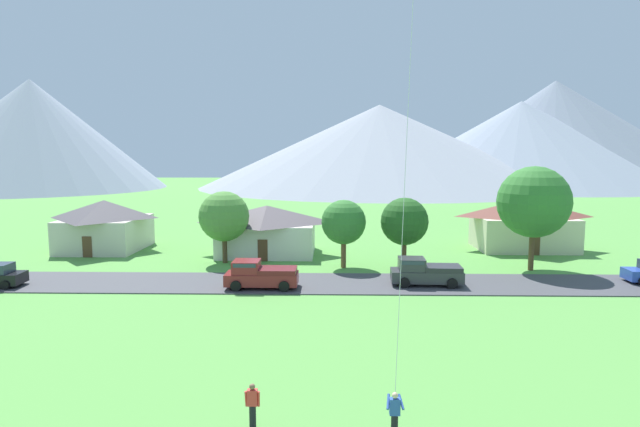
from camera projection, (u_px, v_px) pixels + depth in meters
name	position (u px, v px, depth m)	size (l,w,h in m)	color
road_strip	(312.00, 283.00, 38.07)	(160.00, 6.21, 0.08)	#424247
mountain_central_ridge	(520.00, 143.00, 156.54)	(90.33, 90.33, 25.75)	gray
mountain_east_ridge	(553.00, 132.00, 168.85)	(99.49, 99.49, 33.72)	slate
mountain_far_east_ridge	(33.00, 134.00, 140.08)	(70.36, 70.36, 30.07)	gray
mountain_west_ridge	(379.00, 146.00, 149.83)	(105.28, 105.28, 24.02)	#8E939E
house_leftmost	(267.00, 229.00, 49.15)	(9.75, 7.36, 4.75)	silver
house_left_center	(524.00, 223.00, 51.55)	(10.08, 6.81, 5.18)	beige
house_right_center	(105.00, 224.00, 51.37)	(7.89, 8.51, 5.06)	beige
tree_near_left	(344.00, 222.00, 43.04)	(3.79, 3.79, 5.84)	brown
tree_left_of_center	(404.00, 222.00, 42.68)	(4.02, 4.02, 6.06)	brown
tree_center	(224.00, 216.00, 44.95)	(4.46, 4.46, 6.43)	#4C3823
tree_right_of_center	(534.00, 202.00, 41.88)	(5.92, 5.92, 8.72)	brown
pickup_truck_charcoal_west_side	(424.00, 272.00, 37.38)	(5.28, 2.49, 1.99)	#333338
pickup_truck_maroon_east_side	(260.00, 274.00, 36.55)	(5.21, 2.34, 1.99)	maroon
watcher_person	(252.00, 405.00, 17.89)	(0.56, 0.24, 1.68)	black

